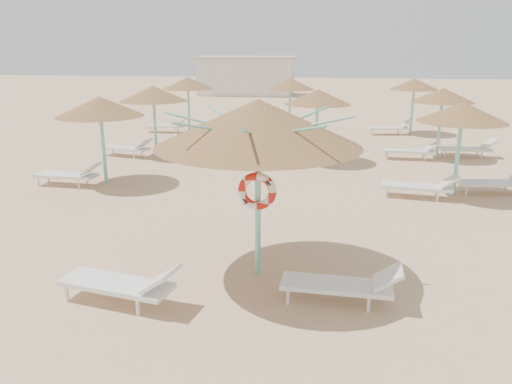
# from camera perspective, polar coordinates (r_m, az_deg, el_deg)

# --- Properties ---
(ground) EXTENTS (120.00, 120.00, 0.00)m
(ground) POSITION_cam_1_polar(r_m,az_deg,el_deg) (9.70, 1.05, -8.84)
(ground) COLOR tan
(ground) RESTS_ON ground
(main_palapa) EXTENTS (3.64, 3.64, 3.26)m
(main_palapa) POSITION_cam_1_polar(r_m,az_deg,el_deg) (8.70, 0.24, 7.83)
(main_palapa) COLOR #75CCC1
(main_palapa) RESTS_ON ground
(lounger_main_a) EXTENTS (2.15, 1.01, 0.75)m
(lounger_main_a) POSITION_cam_1_polar(r_m,az_deg,el_deg) (8.65, -14.93, -10.10)
(lounger_main_a) COLOR white
(lounger_main_a) RESTS_ON ground
(lounger_main_b) EXTENTS (2.00, 0.70, 0.72)m
(lounger_main_b) POSITION_cam_1_polar(r_m,az_deg,el_deg) (8.52, 10.08, -10.31)
(lounger_main_b) COLOR white
(lounger_main_b) RESTS_ON ground
(palapa_field) EXTENTS (15.25, 13.21, 2.68)m
(palapa_field) POSITION_cam_1_polar(r_m,az_deg,el_deg) (19.62, 2.95, 10.96)
(palapa_field) COLOR #75CCC1
(palapa_field) RESTS_ON ground
(service_hut) EXTENTS (8.40, 4.40, 3.25)m
(service_hut) POSITION_cam_1_polar(r_m,az_deg,el_deg) (44.35, -1.07, 13.17)
(service_hut) COLOR silver
(service_hut) RESTS_ON ground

